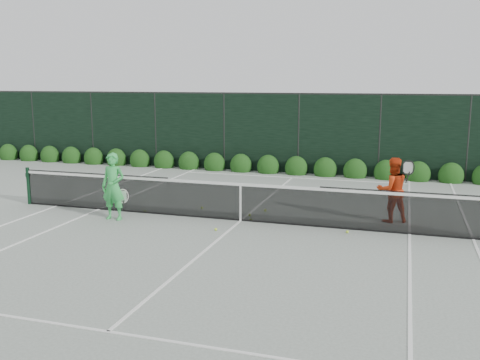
% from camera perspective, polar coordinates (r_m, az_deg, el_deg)
% --- Properties ---
extents(ground, '(80.00, 80.00, 0.00)m').
position_cam_1_polar(ground, '(13.65, 0.06, -4.38)').
color(ground, gray).
rests_on(ground, ground).
extents(tennis_net, '(12.90, 0.10, 1.07)m').
position_cam_1_polar(tennis_net, '(13.53, -0.04, -2.19)').
color(tennis_net, '#11331D').
rests_on(tennis_net, ground).
extents(player_woman, '(0.65, 0.41, 1.72)m').
position_cam_1_polar(player_woman, '(14.00, -13.36, -0.68)').
color(player_woman, green).
rests_on(player_woman, ground).
extents(player_man, '(0.99, 0.89, 1.64)m').
position_cam_1_polar(player_man, '(13.93, 15.93, -1.02)').
color(player_man, red).
rests_on(player_man, ground).
extents(court_lines, '(11.03, 23.83, 0.01)m').
position_cam_1_polar(court_lines, '(13.65, 0.06, -4.35)').
color(court_lines, white).
rests_on(court_lines, ground).
extents(windscreen_fence, '(32.00, 21.07, 3.06)m').
position_cam_1_polar(windscreen_fence, '(10.81, -4.18, -0.15)').
color(windscreen_fence, black).
rests_on(windscreen_fence, ground).
extents(hedge_row, '(31.66, 0.65, 0.94)m').
position_cam_1_polar(hedge_row, '(20.39, 6.01, 1.25)').
color(hedge_row, '#153B10').
rests_on(hedge_row, ground).
extents(tennis_balls, '(5.51, 2.23, 0.07)m').
position_cam_1_polar(tennis_balls, '(13.86, -0.29, -4.00)').
color(tennis_balls, '#C1EA34').
rests_on(tennis_balls, ground).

